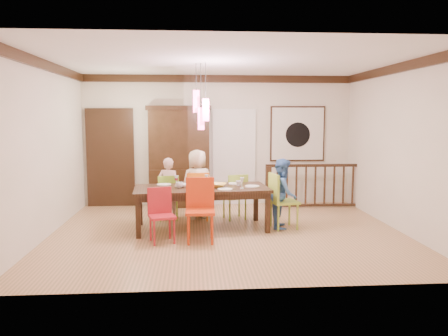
{
  "coord_description": "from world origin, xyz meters",
  "views": [
    {
      "loc": [
        -0.59,
        -7.33,
        1.98
      ],
      "look_at": [
        -0.03,
        0.42,
        1.07
      ],
      "focal_mm": 35.0,
      "sensor_mm": 36.0,
      "label": 1
    }
  ],
  "objects": [
    {
      "name": "napkin",
      "position": [
        -0.53,
        -0.09,
        0.76
      ],
      "size": [
        0.18,
        0.14,
        0.01
      ],
      "primitive_type": "cube",
      "color": "#D83359",
      "rests_on": "dining_table"
    },
    {
      "name": "person_end_right",
      "position": [
        1.02,
        0.27,
        0.62
      ],
      "size": [
        0.59,
        0.69,
        1.25
      ],
      "primitive_type": "imported",
      "rotation": [
        0.0,
        0.0,
        1.37
      ],
      "color": "#4271B9",
      "rests_on": "floor"
    },
    {
      "name": "serving_bowl",
      "position": [
        -0.15,
        0.25,
        0.79
      ],
      "size": [
        0.36,
        0.36,
        0.07
      ],
      "primitive_type": "imported",
      "rotation": [
        0.0,
        0.0,
        -0.24
      ],
      "color": "gold",
      "rests_on": "dining_table"
    },
    {
      "name": "plate_near_left",
      "position": [
        -1.11,
        -0.07,
        0.76
      ],
      "size": [
        0.26,
        0.26,
        0.01
      ],
      "primitive_type": "cylinder",
      "color": "white",
      "rests_on": "dining_table"
    },
    {
      "name": "chair_end_right",
      "position": [
        1.04,
        0.22,
        0.57
      ],
      "size": [
        0.52,
        0.52,
        0.99
      ],
      "rotation": [
        0.0,
        0.0,
        1.75
      ],
      "color": "#9CBE38",
      "rests_on": "floor"
    },
    {
      "name": "plate_end_right",
      "position": [
        0.47,
        0.28,
        0.76
      ],
      "size": [
        0.26,
        0.26,
        0.01
      ],
      "primitive_type": "cylinder",
      "color": "white",
      "rests_on": "dining_table"
    },
    {
      "name": "ceiling",
      "position": [
        0.0,
        0.0,
        2.9
      ],
      "size": [
        6.0,
        6.0,
        0.0
      ],
      "primitive_type": "plane",
      "rotation": [
        3.14,
        0.0,
        0.0
      ],
      "color": "white",
      "rests_on": "wall_back"
    },
    {
      "name": "crown_molding",
      "position": [
        0.0,
        0.0,
        2.82
      ],
      "size": [
        6.0,
        5.0,
        0.16
      ],
      "primitive_type": null,
      "color": "black",
      "rests_on": "wall_back"
    },
    {
      "name": "wall_left",
      "position": [
        -3.0,
        0.0,
        1.45
      ],
      "size": [
        0.0,
        5.0,
        5.0
      ],
      "primitive_type": "plane",
      "rotation": [
        1.57,
        0.0,
        1.57
      ],
      "color": "beige",
      "rests_on": "floor"
    },
    {
      "name": "cup_left",
      "position": [
        -0.82,
        0.21,
        0.8
      ],
      "size": [
        0.18,
        0.18,
        0.1
      ],
      "primitive_type": "imported",
      "rotation": [
        0.0,
        0.0,
        0.43
      ],
      "color": "silver",
      "rests_on": "dining_table"
    },
    {
      "name": "panel_door",
      "position": [
        -2.4,
        2.45,
        1.05
      ],
      "size": [
        1.04,
        0.07,
        2.24
      ],
      "primitive_type": "cube",
      "color": "black",
      "rests_on": "wall_back"
    },
    {
      "name": "wine_glass_a",
      "position": [
        -0.88,
        0.43,
        0.84
      ],
      "size": [
        0.08,
        0.08,
        0.19
      ],
      "primitive_type": null,
      "color": "#590C19",
      "rests_on": "dining_table"
    },
    {
      "name": "chair_far_left",
      "position": [
        -1.09,
        1.06,
        0.5
      ],
      "size": [
        0.47,
        0.47,
        0.88
      ],
      "rotation": [
        0.0,
        0.0,
        3.37
      ],
      "color": "#7BAB29",
      "rests_on": "floor"
    },
    {
      "name": "plate_near_mid",
      "position": [
        -0.04,
        -0.01,
        0.76
      ],
      "size": [
        0.26,
        0.26,
        0.01
      ],
      "primitive_type": "cylinder",
      "color": "white",
      "rests_on": "dining_table"
    },
    {
      "name": "wine_glass_d",
      "position": [
        0.26,
        0.1,
        0.84
      ],
      "size": [
        0.08,
        0.08,
        0.19
      ],
      "primitive_type": null,
      "color": "silver",
      "rests_on": "dining_table"
    },
    {
      "name": "plate_far_right",
      "position": [
        0.2,
        0.63,
        0.76
      ],
      "size": [
        0.26,
        0.26,
        0.01
      ],
      "primitive_type": "cylinder",
      "color": "white",
      "rests_on": "dining_table"
    },
    {
      "name": "wine_glass_c",
      "position": [
        -0.5,
        0.04,
        0.84
      ],
      "size": [
        0.08,
        0.08,
        0.19
      ],
      "primitive_type": null,
      "color": "#590C19",
      "rests_on": "dining_table"
    },
    {
      "name": "painting",
      "position": [
        1.8,
        2.46,
        1.6
      ],
      "size": [
        1.25,
        0.06,
        1.25
      ],
      "color": "black",
      "rests_on": "wall_back"
    },
    {
      "name": "wine_glass_b",
      "position": [
        -0.33,
        0.53,
        0.84
      ],
      "size": [
        0.08,
        0.08,
        0.19
      ],
      "primitive_type": null,
      "color": "silver",
      "rests_on": "dining_table"
    },
    {
      "name": "china_hutch",
      "position": [
        -0.88,
        2.3,
        1.12
      ],
      "size": [
        1.41,
        0.46,
        2.22
      ],
      "color": "black",
      "rests_on": "floor"
    },
    {
      "name": "chair_far_right",
      "position": [
        0.22,
        0.99,
        0.51
      ],
      "size": [
        0.5,
        0.5,
        0.89
      ],
      "rotation": [
        0.0,
        0.0,
        3.42
      ],
      "color": "olive",
      "rests_on": "floor"
    },
    {
      "name": "person_far_left",
      "position": [
        -1.06,
        1.14,
        0.6
      ],
      "size": [
        0.49,
        0.37,
        1.2
      ],
      "primitive_type": "imported",
      "rotation": [
        0.0,
        0.0,
        2.93
      ],
      "color": "beige",
      "rests_on": "floor"
    },
    {
      "name": "pendant_cluster",
      "position": [
        -0.43,
        0.28,
        2.11
      ],
      "size": [
        0.27,
        0.21,
        1.14
      ],
      "color": "#FF4C8A",
      "rests_on": "ceiling"
    },
    {
      "name": "small_bowl",
      "position": [
        -0.73,
        0.31,
        0.78
      ],
      "size": [
        0.21,
        0.21,
        0.06
      ],
      "primitive_type": "imported",
      "rotation": [
        0.0,
        0.0,
        -0.1
      ],
      "color": "white",
      "rests_on": "dining_table"
    },
    {
      "name": "dining_table",
      "position": [
        -0.43,
        0.28,
        0.67
      ],
      "size": [
        2.42,
        1.25,
        0.75
      ],
      "rotation": [
        0.0,
        0.0,
        0.08
      ],
      "color": "black",
      "rests_on": "floor"
    },
    {
      "name": "chair_near_left",
      "position": [
        -1.08,
        -0.52,
        0.49
      ],
      "size": [
        0.48,
        0.48,
        0.86
      ],
      "rotation": [
        0.0,
        0.0,
        0.28
      ],
      "color": "#A51A22",
      "rests_on": "floor"
    },
    {
      "name": "floor",
      "position": [
        0.0,
        0.0,
        0.0
      ],
      "size": [
        6.0,
        6.0,
        0.0
      ],
      "primitive_type": "plane",
      "color": "olive",
      "rests_on": "ground"
    },
    {
      "name": "balustrade",
      "position": [
        2.09,
        1.95,
        0.5
      ],
      "size": [
        2.2,
        0.12,
        0.96
      ],
      "rotation": [
        0.0,
        0.0,
        -0.01
      ],
      "color": "black",
      "rests_on": "floor"
    },
    {
      "name": "person_far_mid",
      "position": [
        -0.49,
        1.11,
        0.68
      ],
      "size": [
        0.77,
        0.64,
        1.35
      ],
      "primitive_type": "imported",
      "rotation": [
        0.0,
        0.0,
        3.5
      ],
      "color": "beige",
      "rests_on": "floor"
    },
    {
      "name": "chair_far_mid",
      "position": [
        -0.49,
        0.98,
        0.54
      ],
      "size": [
        0.44,
        0.44,
        0.94
      ],
      "rotation": [
        0.0,
        0.0,
        3.18
      ],
      "color": "#CC5C0D",
      "rests_on": "floor"
    },
    {
      "name": "plate_far_mid",
      "position": [
        -0.39,
        0.56,
        0.76
      ],
      "size": [
        0.26,
        0.26,
        0.01
      ],
      "primitive_type": "cylinder",
      "color": "white",
      "rests_on": "dining_table"
    },
    {
      "name": "chair_near_mid",
      "position": [
        -0.47,
        -0.53,
        0.58
      ],
      "size": [
        0.46,
        0.46,
        1.01
      ],
      "rotation": [
        0.0,
        0.0,
        -0.02
      ],
      "color": "#BE300D",
      "rests_on": "floor"
    },
    {
      "name": "cup_right",
      "position": [
        0.24,
        0.37,
        0.8
      ],
      "size": [
        0.11,
        0.11,
        0.09
      ],
      "primitive_type": "imported",
      "rotation": [
        0.0,
        0.0,
        0.08
      ],
      "color": "silver",
      "rests_on": "dining_table"
    },
    {
      "name": "wall_back",
      "position": [
        0.0,
        2.5,
        1.45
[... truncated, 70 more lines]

